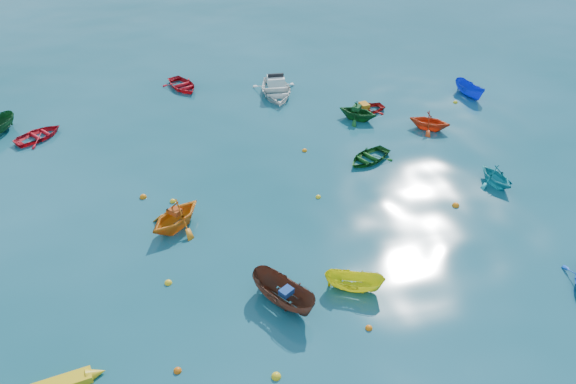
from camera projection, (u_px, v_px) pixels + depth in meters
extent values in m
plane|color=#0A424F|center=(315.00, 258.00, 26.71)|extent=(160.00, 160.00, 0.00)
imported|color=#5A2F20|center=(284.00, 303.00, 24.31)|extent=(2.94, 3.64, 1.34)
imported|color=orange|center=(177.00, 227.00, 28.59)|extent=(4.18, 4.14, 1.67)
imported|color=yellow|center=(354.00, 289.00, 24.99)|extent=(2.84, 2.07, 1.03)
imported|color=#104714|center=(368.00, 160.00, 33.81)|extent=(3.63, 3.26, 0.62)
imported|color=teal|center=(494.00, 184.00, 31.75)|extent=(2.39, 2.67, 1.27)
imported|color=red|center=(39.00, 138.00, 35.99)|extent=(3.76, 3.54, 0.63)
imported|color=#13531E|center=(357.00, 119.00, 38.05)|extent=(3.48, 3.45, 1.39)
imported|color=#A90F0E|center=(365.00, 111.00, 39.00)|extent=(3.02, 2.36, 0.57)
imported|color=#1130D5|center=(468.00, 96.00, 41.01)|extent=(1.51, 3.03, 1.12)
imported|color=red|center=(183.00, 88.00, 42.10)|extent=(3.32, 3.85, 0.67)
imported|color=red|center=(428.00, 129.00, 36.95)|extent=(3.45, 3.38, 1.38)
imported|color=#11491E|center=(0.00, 134.00, 36.41)|extent=(2.55, 3.27, 1.20)
imported|color=white|center=(276.00, 94.00, 41.20)|extent=(3.70, 4.84, 1.54)
cube|color=#194094|center=(286.00, 292.00, 23.76)|extent=(0.70, 0.66, 0.27)
cube|color=#BB4113|center=(175.00, 211.00, 28.06)|extent=(0.72, 0.73, 0.28)
cube|color=#10401A|center=(357.00, 108.00, 37.59)|extent=(0.77, 0.78, 0.30)
cube|color=orange|center=(364.00, 106.00, 38.70)|extent=(0.65, 0.80, 0.35)
sphere|color=#DC5B0B|center=(178.00, 371.00, 21.45)|extent=(0.32, 0.32, 0.32)
sphere|color=yellow|center=(276.00, 377.00, 21.24)|extent=(0.38, 0.38, 0.38)
sphere|color=orange|center=(369.00, 328.00, 23.17)|extent=(0.31, 0.31, 0.31)
sphere|color=yellow|center=(168.00, 283.00, 25.31)|extent=(0.34, 0.34, 0.34)
sphere|color=orange|center=(143.00, 197.00, 30.69)|extent=(0.39, 0.39, 0.39)
sphere|color=yellow|center=(318.00, 197.00, 30.69)|extent=(0.29, 0.29, 0.29)
sphere|color=orange|center=(456.00, 206.00, 30.06)|extent=(0.39, 0.39, 0.39)
sphere|color=yellow|center=(173.00, 202.00, 30.36)|extent=(0.33, 0.33, 0.33)
sphere|color=orange|center=(305.00, 151.00, 34.68)|extent=(0.32, 0.32, 0.32)
sphere|color=yellow|center=(455.00, 103.00, 40.10)|extent=(0.32, 0.32, 0.32)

